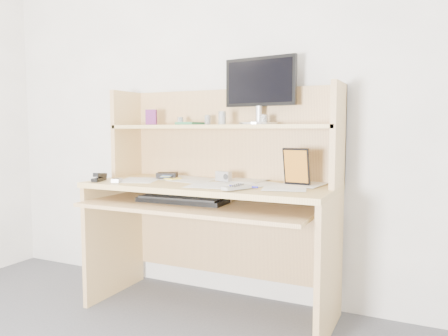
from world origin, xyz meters
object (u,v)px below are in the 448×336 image
at_px(keyboard, 182,199).
at_px(tv_remote, 237,188).
at_px(game_case, 296,166).
at_px(desk, 216,191).
at_px(monitor, 260,89).

height_order(keyboard, tv_remote, tv_remote).
bearing_deg(game_case, desk, -174.74).
relative_size(keyboard, tv_remote, 3.10).
bearing_deg(monitor, desk, -139.64).
bearing_deg(desk, game_case, 0.70).
distance_m(desk, keyboard, 0.23).
xyz_separation_m(desk, monitor, (0.22, 0.14, 0.59)).
bearing_deg(keyboard, game_case, 16.91).
bearing_deg(game_case, keyboard, -156.46).
bearing_deg(desk, tv_remote, -47.69).
distance_m(desk, game_case, 0.51).
bearing_deg(game_case, tv_remote, -123.32).
height_order(desk, monitor, monitor).
height_order(desk, keyboard, desk).
relative_size(tv_remote, game_case, 0.82).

